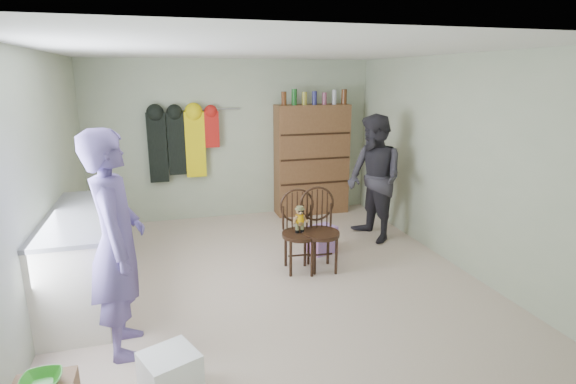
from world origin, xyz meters
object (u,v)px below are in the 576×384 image
object	(u,v)px
chair_far	(319,226)
dresser	(312,159)
counter	(84,258)
chair_front	(299,226)

from	to	relation	value
chair_far	dresser	size ratio (longest dim) A/B	0.48
counter	chair_far	world-z (taller)	chair_far
dresser	chair_far	bearing A→B (deg)	-106.32
counter	chair_front	bearing A→B (deg)	3.90
counter	dresser	bearing A→B (deg)	35.69
chair_front	dresser	distance (m)	2.34
chair_far	chair_front	bearing A→B (deg)	169.15
counter	chair_front	distance (m)	2.33
chair_front	dresser	size ratio (longest dim) A/B	0.47
chair_front	dresser	xyz separation A→B (m)	(0.88, 2.14, 0.38)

